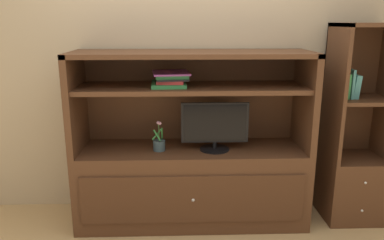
% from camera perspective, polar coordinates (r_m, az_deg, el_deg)
% --- Properties ---
extents(painted_rear_wall, '(6.00, 0.10, 2.80)m').
position_cam_1_polar(painted_rear_wall, '(3.30, -0.24, 10.40)').
color(painted_rear_wall, tan).
rests_on(painted_rear_wall, ground_plane).
extents(media_console, '(1.87, 0.59, 1.42)m').
position_cam_1_polar(media_console, '(3.18, -0.03, -7.17)').
color(media_console, '#4C2D1C').
rests_on(media_console, ground_plane).
extents(tv_monitor, '(0.54, 0.24, 0.39)m').
position_cam_1_polar(tv_monitor, '(3.02, 3.46, -0.92)').
color(tv_monitor, black).
rests_on(tv_monitor, media_console).
extents(potted_plant, '(0.11, 0.10, 0.25)m').
position_cam_1_polar(potted_plant, '(3.05, -4.97, -3.59)').
color(potted_plant, '#384C56').
rests_on(potted_plant, media_console).
extents(magazine_stack, '(0.31, 0.35, 0.11)m').
position_cam_1_polar(magazine_stack, '(2.98, -3.27, 6.19)').
color(magazine_stack, '#338C4C').
rests_on(magazine_stack, media_console).
extents(bookshelf_tall, '(0.49, 0.45, 1.63)m').
position_cam_1_polar(bookshelf_tall, '(3.48, 23.21, -5.22)').
color(bookshelf_tall, '#4C2D1C').
rests_on(bookshelf_tall, ground_plane).
extents(upright_book_row, '(0.14, 0.16, 0.23)m').
position_cam_1_polar(upright_book_row, '(3.28, 22.53, 4.80)').
color(upright_book_row, gold).
rests_on(upright_book_row, bookshelf_tall).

